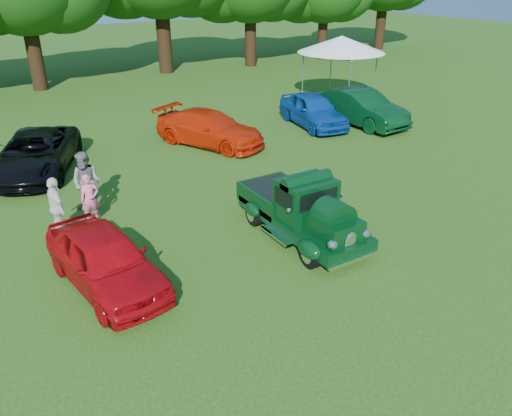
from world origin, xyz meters
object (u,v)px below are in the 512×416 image
hero_pickup (301,211)px  back_car_black (35,153)px  spectator_pink (90,199)px  back_car_blue (313,110)px  back_car_green (360,107)px  red_convertible (105,259)px  back_car_orange (210,128)px  canopy_tent (341,45)px  spectator_grey (87,182)px  spectator_white (57,208)px

hero_pickup → back_car_black: (-5.29, 8.81, -0.03)m
hero_pickup → spectator_pink: bearing=141.0°
back_car_blue → back_car_green: size_ratio=0.90×
red_convertible → spectator_pink: 3.44m
hero_pickup → back_car_orange: (1.44, 8.30, -0.05)m
back_car_blue → canopy_tent: (4.05, 2.99, 2.27)m
spectator_pink → back_car_blue: bearing=22.5°
red_convertible → spectator_grey: bearing=71.9°
back_car_black → back_car_green: (14.09, -1.51, 0.09)m
back_car_green → canopy_tent: (2.03, 3.95, 2.21)m
spectator_pink → spectator_white: spectator_white is taller
red_convertible → canopy_tent: size_ratio=0.69×
red_convertible → back_car_orange: size_ratio=0.84×
back_car_blue → spectator_pink: bearing=-149.4°
spectator_grey → canopy_tent: bearing=65.1°
red_convertible → back_car_green: 15.66m
back_car_black → back_car_orange: size_ratio=1.07×
back_car_orange → back_car_blue: back_car_blue is taller
hero_pickup → canopy_tent: size_ratio=0.75×
back_car_black → spectator_white: bearing=-69.6°
hero_pickup → back_car_orange: bearing=80.2°
hero_pickup → back_car_black: size_ratio=0.85×
spectator_grey → canopy_tent: size_ratio=0.32×
back_car_black → spectator_pink: size_ratio=3.49×
hero_pickup → canopy_tent: (10.83, 11.25, 2.27)m
spectator_white → canopy_tent: 18.37m
back_car_black → canopy_tent: (16.11, 2.44, 2.29)m
back_car_black → back_car_blue: bearing=21.7°
red_convertible → hero_pickup: bearing=-12.7°
back_car_orange → spectator_grey: 7.02m
hero_pickup → spectator_white: spectator_white is taller
back_car_blue → spectator_pink: size_ratio=2.96×
red_convertible → canopy_tent: bearing=25.7°
back_car_orange → spectator_white: size_ratio=2.79×
spectator_pink → spectator_grey: bearing=80.7°
spectator_pink → red_convertible: bearing=-98.4°
back_car_black → canopy_tent: 16.46m
back_car_black → spectator_pink: spectator_pink is taller
red_convertible → back_car_black: bearing=81.9°
back_car_black → spectator_pink: (0.61, -5.02, 0.02)m
spectator_grey → canopy_tent: canopy_tent is taller
back_car_green → back_car_orange: bearing=168.9°
back_car_orange → spectator_white: bearing=-171.6°
back_car_green → canopy_tent: bearing=59.5°
back_car_orange → back_car_blue: 5.34m
spectator_grey → canopy_tent: (15.35, 6.64, 2.08)m
back_car_orange → canopy_tent: 10.11m
canopy_tent → spectator_grey: bearing=-156.6°
red_convertible → spectator_pink: bearing=72.1°
red_convertible → back_car_blue: size_ratio=0.92×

